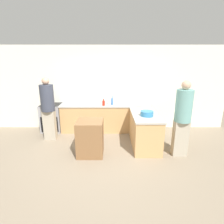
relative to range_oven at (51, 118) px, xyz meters
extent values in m
plane|color=gray|center=(1.75, -1.78, -0.45)|extent=(14.00, 14.00, 0.00)
cube|color=silver|center=(1.75, 0.33, 0.90)|extent=(8.00, 0.06, 2.70)
cube|color=tan|center=(1.75, 0.00, -0.02)|extent=(2.82, 0.59, 0.84)
cube|color=#ADA89E|center=(1.75, 0.00, 0.42)|extent=(2.85, 0.62, 0.04)
cube|color=tan|center=(2.82, -1.03, -0.02)|extent=(0.66, 1.47, 0.84)
cube|color=#ADA89E|center=(2.82, -1.03, 0.42)|extent=(0.69, 1.50, 0.04)
cube|color=#99999E|center=(0.00, 0.00, 0.00)|extent=(0.64, 0.59, 0.88)
cube|color=black|center=(0.00, -0.30, -0.14)|extent=(0.53, 0.01, 0.49)
cube|color=black|center=(0.00, 0.00, 0.44)|extent=(0.59, 0.54, 0.01)
cube|color=brown|center=(1.43, -1.54, -0.02)|extent=(0.61, 0.61, 0.85)
cylinder|color=teal|center=(2.83, -1.23, 0.50)|extent=(0.32, 0.32, 0.13)
cylinder|color=red|center=(1.69, -0.13, 0.51)|extent=(0.08, 0.08, 0.15)
cylinder|color=red|center=(1.69, -0.13, 0.62)|extent=(0.04, 0.04, 0.06)
cylinder|color=silver|center=(1.85, -0.01, 0.54)|extent=(0.07, 0.07, 0.21)
cylinder|color=silver|center=(1.85, -0.01, 0.68)|extent=(0.03, 0.03, 0.08)
cylinder|color=#386BB7|center=(1.96, -0.03, 0.54)|extent=(0.07, 0.07, 0.21)
cylinder|color=#386BB7|center=(1.96, -0.03, 0.68)|extent=(0.03, 0.03, 0.08)
cube|color=#ADA38E|center=(0.16, -0.66, -0.01)|extent=(0.33, 0.20, 0.86)
cylinder|color=#383D4C|center=(0.16, -0.66, 0.78)|extent=(0.37, 0.37, 0.73)
sphere|color=tan|center=(0.16, -0.66, 1.25)|extent=(0.20, 0.20, 0.20)
cube|color=#ADA38E|center=(3.58, -1.59, -0.01)|extent=(0.33, 0.20, 0.86)
cylinder|color=#6BA39E|center=(3.58, -1.59, 0.78)|extent=(0.37, 0.37, 0.73)
sphere|color=tan|center=(3.58, -1.59, 1.25)|extent=(0.20, 0.20, 0.20)
camera|label=1|loc=(1.95, -5.42, 1.73)|focal=28.00mm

